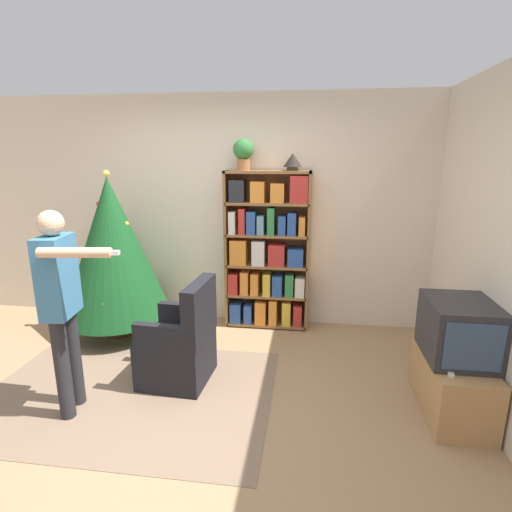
{
  "coord_description": "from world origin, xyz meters",
  "views": [
    {
      "loc": [
        0.94,
        -2.65,
        1.94
      ],
      "look_at": [
        0.47,
        0.82,
        1.05
      ],
      "focal_mm": 28.0,
      "sensor_mm": 36.0,
      "label": 1
    }
  ],
  "objects_px": {
    "armchair": "(181,346)",
    "table_lamp": "(293,161)",
    "television": "(459,330)",
    "bookshelf": "(267,254)",
    "christmas_tree": "(113,249)",
    "standing_person": "(61,298)",
    "potted_plant": "(243,152)"
  },
  "relations": [
    {
      "from": "television",
      "to": "potted_plant",
      "type": "height_order",
      "value": "potted_plant"
    },
    {
      "from": "television",
      "to": "table_lamp",
      "type": "distance_m",
      "value": 2.28
    },
    {
      "from": "table_lamp",
      "to": "bookshelf",
      "type": "bearing_deg",
      "value": -178.37
    },
    {
      "from": "armchair",
      "to": "television",
      "type": "bearing_deg",
      "value": 89.93
    },
    {
      "from": "television",
      "to": "armchair",
      "type": "height_order",
      "value": "armchair"
    },
    {
      "from": "bookshelf",
      "to": "standing_person",
      "type": "distance_m",
      "value": 2.23
    },
    {
      "from": "potted_plant",
      "to": "standing_person",
      "type": "bearing_deg",
      "value": -120.3
    },
    {
      "from": "standing_person",
      "to": "potted_plant",
      "type": "bearing_deg",
      "value": 142.31
    },
    {
      "from": "armchair",
      "to": "standing_person",
      "type": "height_order",
      "value": "standing_person"
    },
    {
      "from": "potted_plant",
      "to": "table_lamp",
      "type": "distance_m",
      "value": 0.53
    },
    {
      "from": "table_lamp",
      "to": "armchair",
      "type": "bearing_deg",
      "value": -124.71
    },
    {
      "from": "potted_plant",
      "to": "bookshelf",
      "type": "bearing_deg",
      "value": -1.62
    },
    {
      "from": "potted_plant",
      "to": "television",
      "type": "bearing_deg",
      "value": -37.67
    },
    {
      "from": "standing_person",
      "to": "potted_plant",
      "type": "distance_m",
      "value": 2.33
    },
    {
      "from": "christmas_tree",
      "to": "standing_person",
      "type": "bearing_deg",
      "value": -77.71
    },
    {
      "from": "bookshelf",
      "to": "television",
      "type": "xyz_separation_m",
      "value": [
        1.58,
        -1.42,
        -0.18
      ]
    },
    {
      "from": "bookshelf",
      "to": "standing_person",
      "type": "height_order",
      "value": "bookshelf"
    },
    {
      "from": "bookshelf",
      "to": "christmas_tree",
      "type": "relative_size",
      "value": 0.99
    },
    {
      "from": "christmas_tree",
      "to": "armchair",
      "type": "relative_size",
      "value": 1.95
    },
    {
      "from": "television",
      "to": "standing_person",
      "type": "relative_size",
      "value": 0.36
    },
    {
      "from": "christmas_tree",
      "to": "standing_person",
      "type": "xyz_separation_m",
      "value": [
        0.3,
        -1.38,
        -0.04
      ]
    },
    {
      "from": "standing_person",
      "to": "television",
      "type": "bearing_deg",
      "value": 89.96
    },
    {
      "from": "armchair",
      "to": "potted_plant",
      "type": "distance_m",
      "value": 2.11
    },
    {
      "from": "armchair",
      "to": "standing_person",
      "type": "bearing_deg",
      "value": -48.77
    },
    {
      "from": "table_lamp",
      "to": "potted_plant",
      "type": "bearing_deg",
      "value": 180.0
    },
    {
      "from": "armchair",
      "to": "potted_plant",
      "type": "height_order",
      "value": "potted_plant"
    },
    {
      "from": "christmas_tree",
      "to": "television",
      "type": "bearing_deg",
      "value": -17.48
    },
    {
      "from": "bookshelf",
      "to": "armchair",
      "type": "distance_m",
      "value": 1.51
    },
    {
      "from": "bookshelf",
      "to": "christmas_tree",
      "type": "bearing_deg",
      "value": -165.73
    },
    {
      "from": "christmas_tree",
      "to": "armchair",
      "type": "bearing_deg",
      "value": -40.41
    },
    {
      "from": "christmas_tree",
      "to": "table_lamp",
      "type": "relative_size",
      "value": 8.96
    },
    {
      "from": "armchair",
      "to": "table_lamp",
      "type": "height_order",
      "value": "table_lamp"
    }
  ]
}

